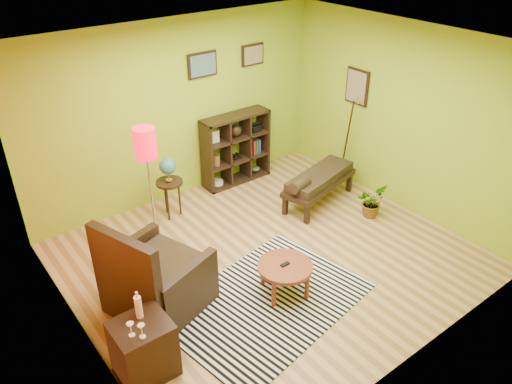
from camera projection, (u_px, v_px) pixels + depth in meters
ground at (270, 256)px, 6.77m from camera, size 5.00×5.00×0.00m
room_shell at (265, 136)px, 5.83m from camera, size 5.04×4.54×2.82m
zebra_rug at (267, 302)px, 5.99m from camera, size 2.58×1.98×0.01m
coffee_table at (285, 269)px, 5.99m from camera, size 0.67×0.67×0.43m
armchair at (155, 281)px, 5.76m from camera, size 1.27×1.26×1.23m
side_cabinet at (144, 348)px, 4.94m from camera, size 0.55×0.50×0.97m
floor_lamp at (146, 155)px, 6.04m from camera, size 0.28×0.28×1.87m
globe_table at (168, 173)px, 7.29m from camera, size 0.40×0.40×0.97m
cube_shelf at (237, 148)px, 8.34m from camera, size 1.20×0.35×1.20m
bench at (318, 180)px, 7.77m from camera, size 1.48×0.82×0.65m
potted_plant at (371, 205)px, 7.58m from camera, size 0.58×0.61×0.37m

